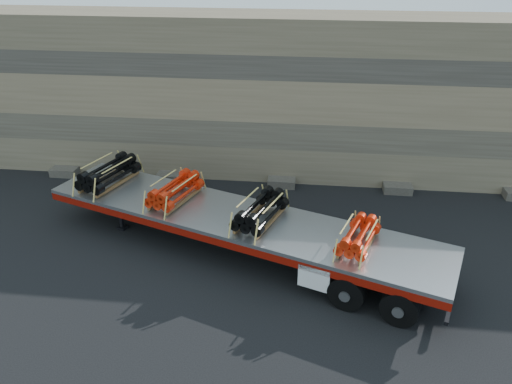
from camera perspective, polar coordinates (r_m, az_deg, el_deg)
ground at (r=18.21m, az=-4.41°, el=-5.61°), size 120.00×120.00×0.00m
rock_wall at (r=22.62m, az=-1.70°, el=10.95°), size 44.00×3.00×7.00m
trailer at (r=17.25m, az=-2.15°, el=-4.78°), size 14.36×7.42×1.43m
bundle_front at (r=19.64m, az=-16.49°, el=2.02°), size 1.93×2.65×0.85m
bundle_midfront at (r=17.89m, az=-9.25°, el=0.15°), size 1.76×2.42×0.77m
bundle_midrear at (r=16.34m, az=0.49°, el=-2.22°), size 1.80×2.46×0.79m
bundle_rear at (r=15.43m, az=11.60°, el=-5.04°), size 1.53×2.10×0.67m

